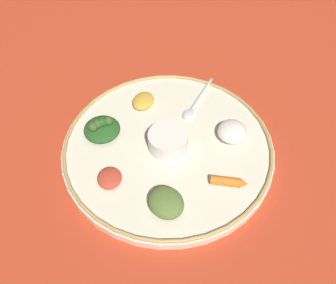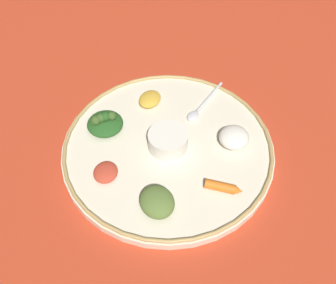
{
  "view_description": "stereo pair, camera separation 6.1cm",
  "coord_description": "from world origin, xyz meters",
  "px_view_note": "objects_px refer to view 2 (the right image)",
  "views": [
    {
      "loc": [
        -0.35,
        -0.4,
        0.68
      ],
      "look_at": [
        0.0,
        0.0,
        0.03
      ],
      "focal_mm": 42.29,
      "sensor_mm": 36.0,
      "label": 1
    },
    {
      "loc": [
        -0.3,
        -0.44,
        0.68
      ],
      "look_at": [
        0.0,
        0.0,
        0.03
      ],
      "focal_mm": 42.29,
      "sensor_mm": 36.0,
      "label": 2
    }
  ],
  "objects_px": {
    "center_bowl": "(168,140)",
    "greens_pile": "(105,123)",
    "carrot_near_spoon": "(223,187)",
    "spoon": "(200,107)"
  },
  "relations": [
    {
      "from": "spoon",
      "to": "carrot_near_spoon",
      "type": "relative_size",
      "value": 2.12
    },
    {
      "from": "greens_pile",
      "to": "spoon",
      "type": "bearing_deg",
      "value": -18.91
    },
    {
      "from": "greens_pile",
      "to": "carrot_near_spoon",
      "type": "relative_size",
      "value": 1.26
    },
    {
      "from": "center_bowl",
      "to": "greens_pile",
      "type": "bearing_deg",
      "value": 124.77
    },
    {
      "from": "center_bowl",
      "to": "carrot_near_spoon",
      "type": "xyz_separation_m",
      "value": [
        0.03,
        -0.15,
        -0.01
      ]
    },
    {
      "from": "greens_pile",
      "to": "carrot_near_spoon",
      "type": "xyz_separation_m",
      "value": [
        0.11,
        -0.27,
        -0.01
      ]
    },
    {
      "from": "center_bowl",
      "to": "greens_pile",
      "type": "height_order",
      "value": "greens_pile"
    },
    {
      "from": "center_bowl",
      "to": "spoon",
      "type": "height_order",
      "value": "center_bowl"
    },
    {
      "from": "spoon",
      "to": "greens_pile",
      "type": "bearing_deg",
      "value": 161.09
    },
    {
      "from": "greens_pile",
      "to": "center_bowl",
      "type": "bearing_deg",
      "value": -55.23
    }
  ]
}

